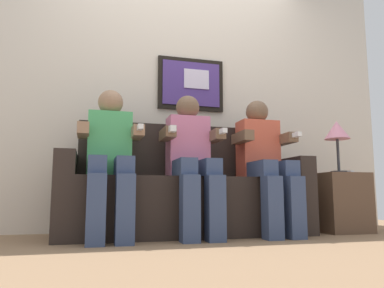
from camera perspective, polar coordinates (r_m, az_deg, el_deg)
name	(u,v)px	position (r m, az deg, el deg)	size (l,w,h in m)	color
ground_plane	(198,240)	(2.69, 0.88, -14.50)	(5.67, 5.67, 0.00)	#8C6B4C
back_wall_assembly	(175,89)	(3.55, -2.60, 8.35)	(4.36, 0.10, 2.60)	beige
couch	(186,195)	(2.99, -0.91, -7.83)	(1.96, 0.58, 0.90)	#2D231E
person_on_left	(110,154)	(2.74, -12.42, -1.52)	(0.46, 0.56, 1.11)	#4CB266
person_in_middle	(192,156)	(2.84, -0.05, -1.90)	(0.46, 0.56, 1.11)	pink
person_on_right	(265,158)	(3.06, 11.05, -2.19)	(0.46, 0.56, 1.11)	#D8593F
side_table_right	(339,202)	(3.48, 21.54, -8.31)	(0.40, 0.40, 0.50)	brown
table_lamp	(337,133)	(3.52, 21.26, 1.64)	(0.22, 0.22, 0.46)	#333338
spare_remote_on_table	(347,172)	(3.49, 22.64, -3.98)	(0.04, 0.13, 0.02)	white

